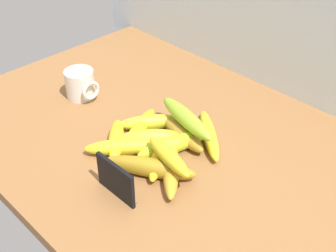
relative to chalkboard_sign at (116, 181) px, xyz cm
name	(u,v)px	position (x,y,z in cm)	size (l,w,h in cm)	color
counter_top	(159,139)	(-8.99, 20.71, -5.36)	(110.00, 76.00, 3.00)	brown
chalkboard_sign	(116,181)	(0.00, 0.00, 0.00)	(11.00, 1.80, 8.40)	black
coffee_mug	(81,84)	(-36.80, 17.55, 0.10)	(9.48, 7.98, 7.91)	silver
banana_0	(182,134)	(-3.28, 23.02, -1.88)	(16.12, 3.96, 3.96)	#A37D25
banana_1	(209,135)	(1.14, 27.82, -2.24)	(19.83, 3.23, 3.23)	yellow
banana_2	(150,167)	(0.32, 9.09, -1.72)	(20.72, 4.28, 4.28)	#A07D1D
banana_3	(149,138)	(-7.51, 16.05, -1.69)	(15.42, 4.34, 4.34)	gold
banana_4	(150,122)	(-12.45, 20.93, -1.96)	(15.43, 3.80, 3.80)	gold
banana_5	(127,147)	(-8.79, 10.24, -1.88)	(19.34, 3.96, 3.96)	yellow
banana_6	(171,166)	(2.83, 13.04, -2.04)	(20.96, 3.64, 3.64)	gold
banana_7	(116,140)	(-12.81, 10.32, -2.04)	(15.72, 3.64, 3.64)	yellow
banana_8	(158,157)	(-1.22, 13.13, -2.19)	(16.08, 3.33, 3.33)	yellow
banana_9	(139,129)	(-12.39, 17.20, -2.18)	(17.86, 3.35, 3.35)	yellow
banana_10	(172,145)	(-1.87, 18.22, -1.75)	(17.95, 4.22, 4.22)	#AFC324
banana_11	(169,156)	(3.26, 11.93, 1.49)	(15.10, 3.42, 3.42)	gold
banana_12	(186,118)	(-3.34, 24.30, 2.08)	(19.72, 3.97, 3.97)	#8FB62C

